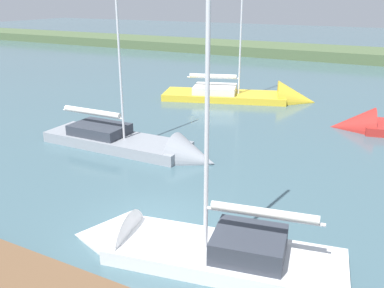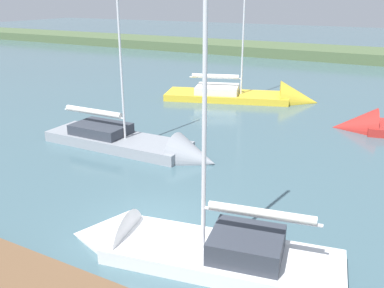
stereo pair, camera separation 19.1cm
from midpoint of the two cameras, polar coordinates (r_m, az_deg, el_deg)
ground_plane at (r=14.42m, az=-5.56°, el=-11.02°), size 200.00×200.00×0.00m
far_shoreline at (r=54.74m, az=20.53°, el=10.77°), size 180.00×8.00×2.40m
sailboat_mid_channel at (r=12.87m, az=-2.75°, el=-14.25°), size 8.59×3.67×10.28m
sailboat_far_left at (r=20.89m, az=-7.19°, el=-0.51°), size 9.41×2.39×11.20m
sailboat_inner_slip at (r=31.23m, az=8.51°, el=6.10°), size 11.40×6.21×12.96m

